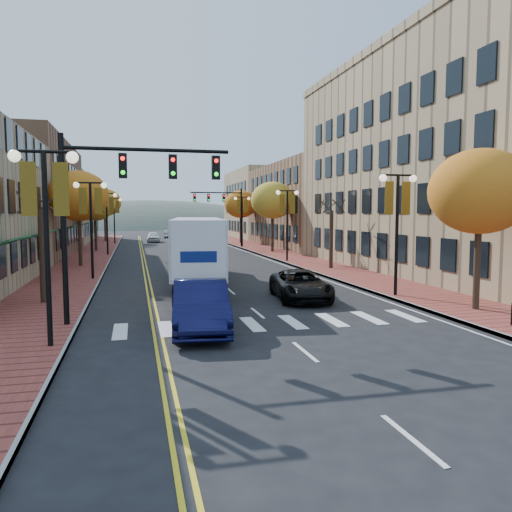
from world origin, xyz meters
TOP-DOWN VIEW (x-y plane):
  - ground at (0.00, 0.00)m, footprint 200.00×200.00m
  - sidewalk_left at (-9.00, 32.50)m, footprint 4.00×85.00m
  - sidewalk_right at (9.00, 32.50)m, footprint 4.00×85.00m
  - building_left_mid at (-17.00, 36.00)m, footprint 12.00×24.00m
  - building_left_far at (-17.00, 61.00)m, footprint 12.00×26.00m
  - building_right_near at (18.50, 16.00)m, footprint 15.00×28.00m
  - building_right_mid at (18.50, 42.00)m, footprint 15.00×24.00m
  - building_right_far at (18.50, 64.00)m, footprint 15.00×20.00m
  - tree_left_a at (-9.00, 8.00)m, footprint 0.28×0.28m
  - tree_left_b at (-9.00, 24.00)m, footprint 4.48×4.48m
  - tree_left_c at (-9.00, 40.00)m, footprint 4.16×4.16m
  - tree_left_d at (-9.00, 58.00)m, footprint 4.61×4.61m
  - tree_right_a at (9.00, 2.00)m, footprint 4.16×4.16m
  - tree_right_b at (9.00, 18.00)m, footprint 0.28×0.28m
  - tree_right_c at (9.00, 34.00)m, footprint 4.48×4.48m
  - tree_right_d at (9.00, 50.00)m, footprint 4.35×4.35m
  - lamp_left_a at (-7.50, 0.00)m, footprint 1.96×0.36m
  - lamp_left_b at (-7.50, 16.00)m, footprint 1.96×0.36m
  - lamp_left_c at (-7.50, 34.00)m, footprint 1.96×0.36m
  - lamp_left_d at (-7.50, 52.00)m, footprint 1.96×0.36m
  - lamp_right_a at (7.50, 6.00)m, footprint 1.96×0.36m
  - lamp_right_b at (7.50, 24.00)m, footprint 1.96×0.36m
  - lamp_right_c at (7.50, 42.00)m, footprint 1.96×0.36m
  - traffic_mast_near at (-5.48, 3.00)m, footprint 6.10×0.35m
  - traffic_mast_far at (5.48, 42.00)m, footprint 6.10×0.34m
  - semi_truck at (-1.43, 12.61)m, footprint 4.25×15.67m
  - navy_sedan at (-2.70, 1.45)m, footprint 2.42×5.58m
  - black_suv at (2.80, 6.66)m, footprint 2.88×5.35m
  - car_far_white at (-2.36, 55.87)m, footprint 2.11×4.58m
  - car_far_silver at (4.13, 56.64)m, footprint 2.09×4.86m
  - car_far_oncoming at (0.50, 67.05)m, footprint 1.84×4.11m

SIDE VIEW (x-z plane):
  - ground at x=0.00m, z-range 0.00..0.00m
  - sidewalk_left at x=-9.00m, z-range 0.00..0.15m
  - sidewalk_right at x=9.00m, z-range 0.00..0.15m
  - car_far_oncoming at x=0.50m, z-range 0.00..1.31m
  - car_far_silver at x=4.13m, z-range 0.00..1.39m
  - black_suv at x=2.80m, z-range 0.00..1.43m
  - car_far_white at x=-2.36m, z-range 0.00..1.52m
  - navy_sedan at x=-2.70m, z-range 0.00..1.78m
  - tree_left_a at x=-9.00m, z-range 0.15..4.35m
  - tree_right_b at x=9.00m, z-range 0.15..4.35m
  - semi_truck at x=-1.43m, z-range 0.33..4.20m
  - lamp_left_a at x=-7.50m, z-range 1.27..7.32m
  - lamp_left_b at x=-7.50m, z-range 1.27..7.32m
  - lamp_left_c at x=-7.50m, z-range 1.27..7.32m
  - lamp_left_d at x=-7.50m, z-range 1.27..7.32m
  - lamp_right_a at x=7.50m, z-range 1.27..7.32m
  - lamp_right_b at x=7.50m, z-range 1.27..7.32m
  - lamp_right_c at x=7.50m, z-range 1.27..7.32m
  - building_left_far at x=-17.00m, z-range 0.00..9.50m
  - traffic_mast_near at x=-5.48m, z-range 1.42..8.42m
  - traffic_mast_far at x=5.48m, z-range 1.42..8.42m
  - building_right_mid at x=18.50m, z-range 0.00..10.00m
  - tree_left_c at x=-9.00m, z-range 1.71..8.40m
  - tree_right_a at x=9.00m, z-range 1.71..8.40m
  - tree_right_d at x=9.00m, z-range 1.79..8.79m
  - tree_left_b at x=-9.00m, z-range 1.84..9.05m
  - tree_right_c at x=9.00m, z-range 1.84..9.05m
  - building_left_mid at x=-17.00m, z-range 0.00..11.00m
  - building_right_far at x=18.50m, z-range 0.00..11.00m
  - tree_left_d at x=-9.00m, z-range 1.89..9.31m
  - building_right_near at x=18.50m, z-range 0.00..15.00m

